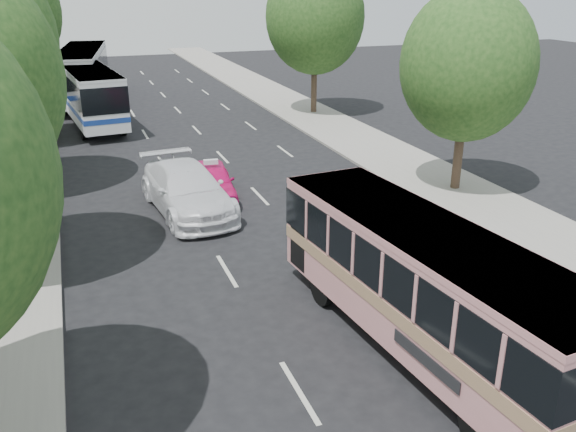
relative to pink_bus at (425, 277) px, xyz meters
name	(u,v)px	position (x,y,z in m)	size (l,w,h in m)	color
ground	(342,327)	(-1.30, 1.43, -1.86)	(120.00, 120.00, 0.00)	black
sidewalk_left	(14,153)	(-9.80, 21.43, -1.78)	(4.00, 90.00, 0.15)	#9E998E
sidewalk_right	(332,126)	(7.20, 21.43, -1.80)	(4.00, 90.00, 0.12)	#9E998E
tree_left_e	(7,8)	(-9.72, 31.37, 4.57)	(6.30, 6.30, 9.82)	#38281E
tree_left_f	(12,9)	(-9.92, 39.37, 4.14)	(5.88, 5.88, 9.16)	#38281E
tree_right_near	(471,60)	(7.48, 9.37, 3.34)	(5.10, 5.10, 7.95)	#38281E
tree_right_far	(317,13)	(7.78, 25.37, 4.27)	(6.00, 6.00, 9.35)	#38281E
pink_bus	(425,277)	(0.00, 0.00, 0.00)	(3.30, 9.55, 2.99)	#D4888B
pink_taxi	(212,181)	(-2.12, 11.83, -1.16)	(1.64, 4.09, 1.39)	#EC1477
white_pickup	(187,190)	(-3.30, 10.70, -1.00)	(2.41, 5.92, 1.72)	white
tour_coach_front	(88,90)	(-5.80, 27.26, 0.13)	(3.56, 11.22, 3.30)	white
tour_coach_rear	(82,70)	(-5.80, 34.38, 0.31)	(4.20, 12.29, 3.60)	silver
taxi_roof_sign	(211,162)	(-2.12, 11.83, -0.38)	(0.55, 0.18, 0.18)	silver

